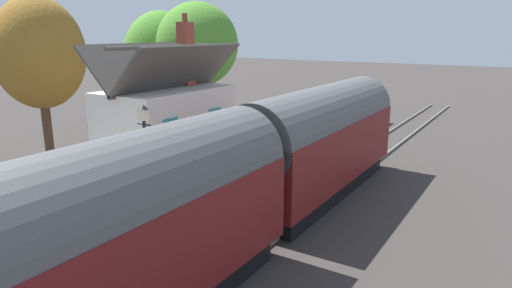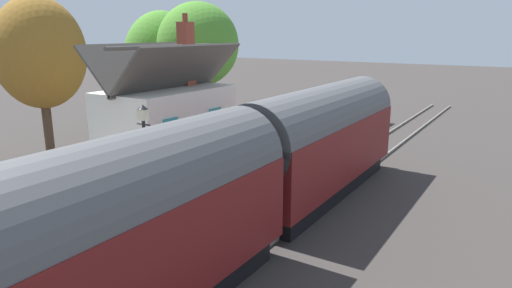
{
  "view_description": "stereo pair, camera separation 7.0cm",
  "coord_description": "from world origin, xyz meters",
  "px_view_note": "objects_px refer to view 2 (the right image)",
  "views": [
    {
      "loc": [
        -16.02,
        -7.91,
        6.36
      ],
      "look_at": [
        -0.89,
        1.5,
        1.92
      ],
      "focal_mm": 31.68,
      "sensor_mm": 36.0,
      "label": 1
    },
    {
      "loc": [
        -15.98,
        -7.97,
        6.36
      ],
      "look_at": [
        -0.89,
        1.5,
        1.92
      ],
      "focal_mm": 31.68,
      "sensor_mm": 36.0,
      "label": 2
    }
  ],
  "objects_px": {
    "bench_by_lamp": "(46,221)",
    "tree_far_left": "(163,56)",
    "tree_distant": "(198,45)",
    "bench_mid_platform": "(303,124)",
    "station_building": "(168,120)",
    "tree_behind_building": "(40,54)",
    "lamp_post_platform": "(144,139)",
    "bench_platform_end": "(318,116)",
    "station_sign_board": "(329,109)",
    "planter_corner_building": "(15,261)",
    "train": "(139,226)"
  },
  "relations": [
    {
      "from": "lamp_post_platform",
      "to": "tree_distant",
      "type": "xyz_separation_m",
      "value": [
        12.05,
        7.76,
        2.29
      ]
    },
    {
      "from": "station_building",
      "to": "bench_platform_end",
      "type": "height_order",
      "value": "station_building"
    },
    {
      "from": "tree_distant",
      "to": "tree_far_left",
      "type": "bearing_deg",
      "value": 70.65
    },
    {
      "from": "lamp_post_platform",
      "to": "tree_behind_building",
      "type": "xyz_separation_m",
      "value": [
        3.65,
        10.31,
        2.04
      ]
    },
    {
      "from": "bench_by_lamp",
      "to": "planter_corner_building",
      "type": "relative_size",
      "value": 1.75
    },
    {
      "from": "bench_platform_end",
      "to": "tree_behind_building",
      "type": "relative_size",
      "value": 0.18
    },
    {
      "from": "tree_behind_building",
      "to": "tree_far_left",
      "type": "xyz_separation_m",
      "value": [
        9.89,
        1.69,
        -0.62
      ]
    },
    {
      "from": "station_building",
      "to": "tree_behind_building",
      "type": "distance_m",
      "value": 7.12
    },
    {
      "from": "bench_platform_end",
      "to": "lamp_post_platform",
      "type": "relative_size",
      "value": 0.41
    },
    {
      "from": "tree_behind_building",
      "to": "tree_far_left",
      "type": "bearing_deg",
      "value": 9.69
    },
    {
      "from": "bench_platform_end",
      "to": "bench_by_lamp",
      "type": "relative_size",
      "value": 0.99
    },
    {
      "from": "train",
      "to": "lamp_post_platform",
      "type": "relative_size",
      "value": 8.53
    },
    {
      "from": "bench_mid_platform",
      "to": "planter_corner_building",
      "type": "bearing_deg",
      "value": -175.61
    },
    {
      "from": "bench_platform_end",
      "to": "tree_distant",
      "type": "bearing_deg",
      "value": 120.77
    },
    {
      "from": "station_building",
      "to": "bench_platform_end",
      "type": "xyz_separation_m",
      "value": [
        10.59,
        -2.32,
        -1.25
      ]
    },
    {
      "from": "bench_by_lamp",
      "to": "lamp_post_platform",
      "type": "distance_m",
      "value": 3.42
    },
    {
      "from": "planter_corner_building",
      "to": "tree_far_left",
      "type": "distance_m",
      "value": 21.64
    },
    {
      "from": "station_building",
      "to": "planter_corner_building",
      "type": "bearing_deg",
      "value": -157.11
    },
    {
      "from": "bench_platform_end",
      "to": "tree_far_left",
      "type": "distance_m",
      "value": 11.16
    },
    {
      "from": "station_sign_board",
      "to": "bench_by_lamp",
      "type": "bearing_deg",
      "value": 177.19
    },
    {
      "from": "train",
      "to": "station_building",
      "type": "xyz_separation_m",
      "value": [
        7.78,
        6.34,
        0.43
      ]
    },
    {
      "from": "lamp_post_platform",
      "to": "bench_by_lamp",
      "type": "bearing_deg",
      "value": 152.17
    },
    {
      "from": "bench_platform_end",
      "to": "station_sign_board",
      "type": "height_order",
      "value": "station_sign_board"
    },
    {
      "from": "tree_distant",
      "to": "station_building",
      "type": "bearing_deg",
      "value": -150.83
    },
    {
      "from": "bench_by_lamp",
      "to": "tree_far_left",
      "type": "bearing_deg",
      "value": 33.7
    },
    {
      "from": "station_building",
      "to": "tree_far_left",
      "type": "bearing_deg",
      "value": 43.95
    },
    {
      "from": "tree_far_left",
      "to": "lamp_post_platform",
      "type": "bearing_deg",
      "value": -138.44
    },
    {
      "from": "station_building",
      "to": "bench_mid_platform",
      "type": "relative_size",
      "value": 4.38
    },
    {
      "from": "bench_platform_end",
      "to": "bench_mid_platform",
      "type": "distance_m",
      "value": 2.65
    },
    {
      "from": "lamp_post_platform",
      "to": "tree_distant",
      "type": "height_order",
      "value": "tree_distant"
    },
    {
      "from": "station_building",
      "to": "station_sign_board",
      "type": "distance_m",
      "value": 10.12
    },
    {
      "from": "station_building",
      "to": "train",
      "type": "bearing_deg",
      "value": -140.79
    },
    {
      "from": "tree_far_left",
      "to": "tree_distant",
      "type": "bearing_deg",
      "value": -109.35
    },
    {
      "from": "bench_mid_platform",
      "to": "lamp_post_platform",
      "type": "bearing_deg",
      "value": -174.28
    },
    {
      "from": "lamp_post_platform",
      "to": "tree_behind_building",
      "type": "relative_size",
      "value": 0.43
    },
    {
      "from": "station_building",
      "to": "tree_behind_building",
      "type": "xyz_separation_m",
      "value": [
        -1.49,
        6.4,
        2.73
      ]
    },
    {
      "from": "tree_distant",
      "to": "station_sign_board",
      "type": "bearing_deg",
      "value": -70.39
    },
    {
      "from": "station_building",
      "to": "station_sign_board",
      "type": "height_order",
      "value": "station_building"
    },
    {
      "from": "planter_corner_building",
      "to": "bench_mid_platform",
      "type": "bearing_deg",
      "value": 4.39
    },
    {
      "from": "station_building",
      "to": "tree_far_left",
      "type": "relative_size",
      "value": 0.8
    },
    {
      "from": "tree_distant",
      "to": "bench_mid_platform",
      "type": "bearing_deg",
      "value": -80.81
    },
    {
      "from": "bench_platform_end",
      "to": "planter_corner_building",
      "type": "bearing_deg",
      "value": -175.41
    },
    {
      "from": "tree_far_left",
      "to": "tree_distant",
      "type": "height_order",
      "value": "tree_distant"
    },
    {
      "from": "train",
      "to": "tree_far_left",
      "type": "xyz_separation_m",
      "value": [
        16.17,
        14.44,
        2.55
      ]
    },
    {
      "from": "train",
      "to": "bench_by_lamp",
      "type": "distance_m",
      "value": 3.84
    },
    {
      "from": "bench_platform_end",
      "to": "train",
      "type": "bearing_deg",
      "value": -167.65
    },
    {
      "from": "bench_by_lamp",
      "to": "bench_platform_end",
      "type": "bearing_deg",
      "value": 0.85
    },
    {
      "from": "bench_by_lamp",
      "to": "tree_behind_building",
      "type": "xyz_separation_m",
      "value": [
        6.14,
        9.0,
        3.98
      ]
    },
    {
      "from": "bench_mid_platform",
      "to": "planter_corner_building",
      "type": "distance_m",
      "value": 17.28
    },
    {
      "from": "bench_platform_end",
      "to": "bench_mid_platform",
      "type": "relative_size",
      "value": 0.99
    }
  ]
}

